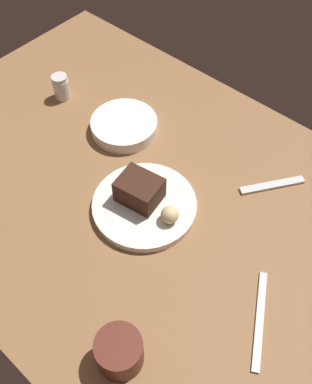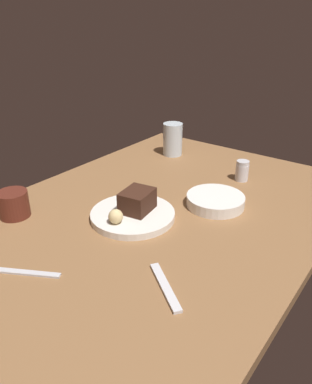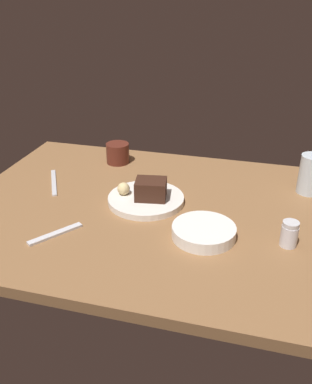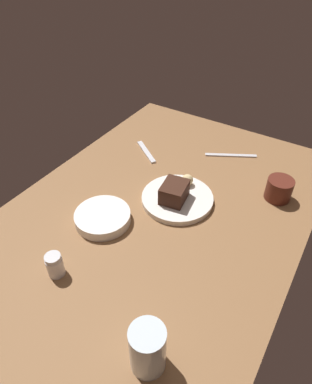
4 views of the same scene
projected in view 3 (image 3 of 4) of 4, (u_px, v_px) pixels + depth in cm
name	position (u px, v px, depth cm)	size (l,w,h in cm)	color
dining_table	(165.00, 214.00, 121.15)	(120.00, 84.00, 3.00)	brown
dessert_plate	(146.00, 199.00, 124.03)	(22.51, 22.51, 1.84)	white
chocolate_cake_slice	(151.00, 189.00, 121.63)	(7.19, 8.87, 5.69)	#381E14
bread_roll	(124.00, 189.00, 124.11)	(3.73, 3.73, 3.73)	#DBC184
salt_shaker	(289.00, 234.00, 102.94)	(4.25, 4.25, 6.69)	silver
water_glass	(311.00, 174.00, 127.51)	(7.32, 7.32, 12.16)	silver
side_bowl	(204.00, 232.00, 107.02)	(16.41, 16.41, 3.12)	white
coffee_cup	(118.00, 153.00, 149.56)	(8.14, 8.14, 7.13)	#562319
dessert_spoon	(55.00, 234.00, 108.35)	(15.00, 1.80, 0.70)	silver
butter_knife	(54.00, 182.00, 135.84)	(19.00, 1.40, 0.50)	silver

